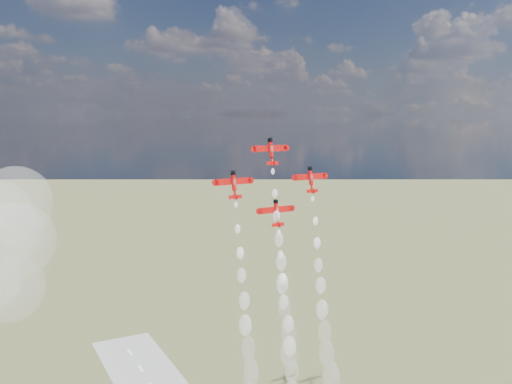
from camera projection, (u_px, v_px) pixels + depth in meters
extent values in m
cylinder|color=#C00B09|center=(271.00, 149.00, 161.95)|extent=(1.31, 2.23, 5.02)
cylinder|color=black|center=(270.00, 141.00, 162.03)|extent=(1.50, 1.65, 1.21)
cube|color=#C00B09|center=(270.00, 148.00, 162.25)|extent=(11.40, 0.56, 1.87)
cube|color=white|center=(261.00, 149.00, 160.94)|extent=(4.49, 0.13, 0.51)
cube|color=white|center=(279.00, 148.00, 163.76)|extent=(4.49, 0.13, 0.51)
cube|color=#C00B09|center=(272.00, 163.00, 161.70)|extent=(4.11, 0.31, 1.03)
cube|color=#C00B09|center=(274.00, 163.00, 161.07)|extent=(0.13, 1.79, 1.50)
ellipsoid|color=silver|center=(272.00, 149.00, 161.49)|extent=(1.03, 1.35, 2.45)
cone|color=#C00B09|center=(272.00, 161.00, 161.80)|extent=(1.31, 1.75, 2.64)
cylinder|color=#C00B09|center=(234.00, 182.00, 155.63)|extent=(1.31, 2.23, 5.02)
cylinder|color=black|center=(233.00, 173.00, 155.71)|extent=(1.50, 1.65, 1.21)
cube|color=#C00B09|center=(233.00, 181.00, 155.93)|extent=(11.40, 0.56, 1.87)
cube|color=white|center=(223.00, 182.00, 154.62)|extent=(4.49, 0.13, 0.51)
cube|color=white|center=(243.00, 181.00, 157.44)|extent=(4.49, 0.13, 0.51)
cube|color=#C00B09|center=(235.00, 197.00, 155.38)|extent=(4.11, 0.31, 1.03)
cube|color=#C00B09|center=(236.00, 197.00, 154.75)|extent=(0.13, 1.79, 1.50)
ellipsoid|color=silver|center=(235.00, 183.00, 155.17)|extent=(1.03, 1.35, 2.45)
cone|color=#C00B09|center=(235.00, 194.00, 155.48)|extent=(1.31, 1.75, 2.64)
cylinder|color=#C00B09|center=(311.00, 177.00, 167.71)|extent=(1.31, 2.23, 5.02)
cylinder|color=black|center=(310.00, 169.00, 167.79)|extent=(1.50, 1.65, 1.21)
cube|color=#C00B09|center=(310.00, 177.00, 168.01)|extent=(11.40, 0.56, 1.87)
cube|color=white|center=(301.00, 177.00, 166.69)|extent=(4.49, 0.13, 0.51)
cube|color=white|center=(318.00, 176.00, 169.52)|extent=(4.49, 0.13, 0.51)
cube|color=#C00B09|center=(312.00, 191.00, 167.45)|extent=(4.11, 0.31, 1.03)
cube|color=#C00B09|center=(314.00, 191.00, 166.82)|extent=(0.13, 1.79, 1.50)
ellipsoid|color=silver|center=(312.00, 178.00, 167.25)|extent=(1.03, 1.35, 2.45)
cone|color=#C00B09|center=(312.00, 189.00, 167.56)|extent=(1.31, 1.75, 2.64)
cylinder|color=#C00B09|center=(276.00, 211.00, 161.39)|extent=(1.31, 2.23, 5.02)
cylinder|color=black|center=(276.00, 202.00, 161.47)|extent=(1.50, 1.65, 1.21)
cube|color=#C00B09|center=(276.00, 210.00, 161.69)|extent=(11.40, 0.56, 1.87)
cube|color=white|center=(267.00, 211.00, 160.37)|extent=(4.49, 0.13, 0.51)
cube|color=white|center=(285.00, 209.00, 163.20)|extent=(4.49, 0.13, 0.51)
cube|color=#C00B09|center=(278.00, 225.00, 161.13)|extent=(4.11, 0.31, 1.03)
cube|color=#C00B09|center=(279.00, 225.00, 160.50)|extent=(0.13, 1.79, 1.50)
ellipsoid|color=silver|center=(277.00, 211.00, 160.93)|extent=(1.03, 1.35, 2.45)
cone|color=#C00B09|center=(278.00, 222.00, 161.24)|extent=(1.31, 1.75, 2.64)
sphere|color=white|center=(273.00, 171.00, 161.59)|extent=(1.05, 1.05, 1.05)
sphere|color=white|center=(275.00, 194.00, 161.70)|extent=(1.56, 1.56, 1.56)
sphere|color=white|center=(277.00, 216.00, 161.26)|extent=(2.08, 2.08, 2.08)
sphere|color=white|center=(279.00, 239.00, 161.24)|extent=(2.59, 2.59, 2.59)
sphere|color=white|center=(281.00, 262.00, 160.63)|extent=(3.10, 3.10, 3.10)
sphere|color=white|center=(282.00, 284.00, 160.64)|extent=(3.61, 3.61, 3.61)
sphere|color=white|center=(284.00, 306.00, 160.76)|extent=(4.12, 4.12, 4.12)
sphere|color=white|center=(288.00, 332.00, 160.68)|extent=(4.63, 4.63, 4.63)
sphere|color=white|center=(289.00, 353.00, 160.39)|extent=(5.14, 5.14, 5.14)
sphere|color=white|center=(236.00, 205.00, 155.46)|extent=(1.05, 1.05, 1.05)
sphere|color=white|center=(238.00, 229.00, 155.36)|extent=(1.56, 1.56, 1.56)
sphere|color=white|center=(240.00, 253.00, 155.24)|extent=(2.08, 2.08, 2.08)
sphere|color=white|center=(242.00, 275.00, 154.76)|extent=(2.59, 2.59, 2.59)
sphere|color=white|center=(244.00, 301.00, 154.81)|extent=(3.10, 3.10, 3.10)
sphere|color=white|center=(245.00, 325.00, 154.58)|extent=(3.61, 3.61, 3.61)
sphere|color=white|center=(249.00, 349.00, 154.54)|extent=(4.12, 4.12, 4.12)
sphere|color=white|center=(251.00, 372.00, 153.94)|extent=(4.63, 4.63, 4.63)
sphere|color=white|center=(313.00, 199.00, 167.61)|extent=(1.05, 1.05, 1.05)
sphere|color=white|center=(316.00, 221.00, 167.21)|extent=(1.56, 1.56, 1.56)
sphere|color=white|center=(317.00, 243.00, 166.95)|extent=(2.08, 2.08, 2.08)
sphere|color=white|center=(318.00, 265.00, 167.02)|extent=(2.59, 2.59, 2.59)
sphere|color=white|center=(321.00, 285.00, 166.65)|extent=(3.10, 3.10, 3.10)
sphere|color=white|center=(322.00, 310.00, 166.65)|extent=(3.61, 3.61, 3.61)
sphere|color=white|center=(325.00, 332.00, 165.91)|extent=(4.12, 4.12, 4.12)
sphere|color=white|center=(327.00, 353.00, 166.28)|extent=(4.63, 4.63, 4.63)
sphere|color=white|center=(331.00, 376.00, 165.82)|extent=(5.14, 5.14, 5.14)
sphere|color=white|center=(279.00, 232.00, 161.06)|extent=(1.05, 1.05, 1.05)
sphere|color=white|center=(281.00, 255.00, 161.13)|extent=(1.56, 1.56, 1.56)
sphere|color=white|center=(283.00, 279.00, 160.91)|extent=(2.08, 2.08, 2.08)
sphere|color=white|center=(284.00, 302.00, 160.75)|extent=(2.59, 2.59, 2.59)
sphere|color=white|center=(288.00, 324.00, 160.15)|extent=(3.10, 3.10, 3.10)
sphere|color=white|center=(290.00, 346.00, 159.98)|extent=(3.61, 3.61, 3.61)
sphere|color=white|center=(292.00, 371.00, 159.93)|extent=(4.12, 4.12, 4.12)
sphere|color=white|center=(12.00, 232.00, 153.41)|extent=(17.16, 17.16, 17.16)
sphere|color=white|center=(18.00, 240.00, 134.47)|extent=(18.44, 18.44, 18.44)
sphere|color=white|center=(10.00, 287.00, 146.45)|extent=(18.74, 18.74, 18.74)
sphere|color=white|center=(16.00, 201.00, 146.84)|extent=(19.04, 19.04, 19.04)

